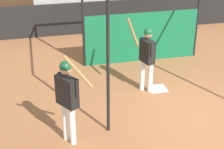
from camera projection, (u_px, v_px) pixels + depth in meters
name	position (u px, v px, depth m)	size (l,w,h in m)	color
ground_plane	(198.00, 116.00, 8.90)	(60.00, 60.00, 0.00)	#935B38
outfield_wall	(131.00, 15.00, 14.03)	(24.00, 0.12, 1.17)	black
batting_cage	(148.00, 26.00, 10.65)	(3.64, 3.53, 3.21)	black
home_plate	(158.00, 89.00, 10.10)	(0.44, 0.44, 0.02)	white
player_batter	(147.00, 54.00, 9.56)	(0.59, 0.80, 1.90)	white
player_waiting	(68.00, 94.00, 7.51)	(0.72, 0.68, 2.18)	white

